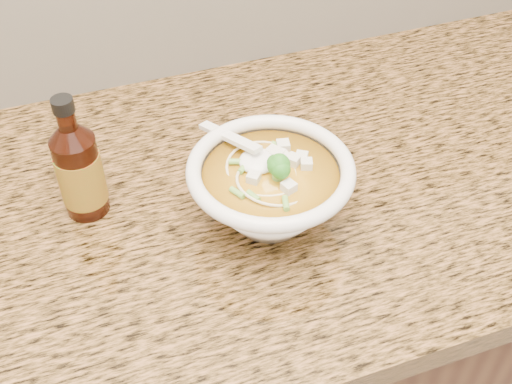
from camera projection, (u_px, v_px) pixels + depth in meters
name	position (u px, v px, depth m)	size (l,w,h in m)	color
cabinet	(197.00, 374.00, 1.23)	(4.00, 0.65, 0.86)	#351B0F
counter_slab	(177.00, 209.00, 0.92)	(4.00, 0.68, 0.04)	#935F35
soup_bowl	(270.00, 191.00, 0.84)	(0.22, 0.24, 0.12)	white
hot_sauce_bottle	(79.00, 171.00, 0.84)	(0.08, 0.08, 0.19)	#3A1308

